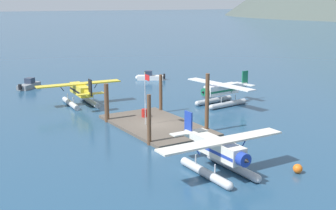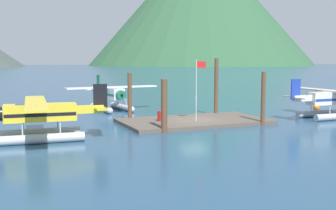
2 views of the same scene
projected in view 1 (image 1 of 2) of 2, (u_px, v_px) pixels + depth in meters
The scene contains 14 objects.
ground_plane at pixel (157, 127), 45.24m from camera, with size 1200.00×1200.00×0.00m, color navy.
dock_platform at pixel (157, 125), 45.21m from camera, with size 12.88×7.13×0.30m, color brown.
piling_near_left at pixel (107, 103), 46.58m from camera, with size 0.48×0.48×4.11m, color brown.
piling_near_right at pixel (149, 120), 38.95m from camera, with size 0.36×0.36×4.57m, color brown.
piling_far_left at pixel (161, 94), 50.55m from camera, with size 0.37×0.37×4.40m, color brown.
piling_far_right at pixel (207, 103), 42.88m from camera, with size 0.39×0.39×5.75m, color brown.
flagpole at pixel (146, 92), 44.05m from camera, with size 0.95×0.10×5.32m.
fuel_drum at pixel (144, 113), 47.78m from camera, with size 0.62×0.62×0.88m.
mooring_buoy at pixel (298, 169), 32.87m from camera, with size 0.71×0.71×0.71m, color orange.
seaplane_cream_stbd_aft at pixel (219, 153), 32.51m from camera, with size 7.98×10.43×3.84m.
seaplane_white_bow_left at pixel (221, 92), 54.53m from camera, with size 10.49×7.96×3.84m.
seaplane_yellow_port_aft at pixel (80, 92), 54.47m from camera, with size 7.97×10.48×3.84m.
boat_grey_open_sw at pixel (29, 85), 65.43m from camera, with size 3.98×4.08×1.50m.
boat_white_open_west at pixel (149, 77), 72.42m from camera, with size 3.54×4.34×1.50m.
Camera 1 is at (37.62, -22.01, 12.39)m, focal length 47.49 mm.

